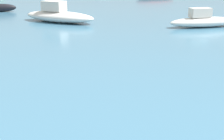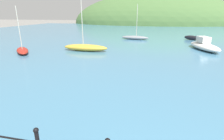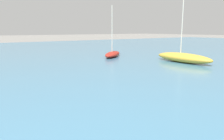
# 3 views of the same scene
# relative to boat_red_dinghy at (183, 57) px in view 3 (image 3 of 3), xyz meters

# --- Properties ---
(boat_red_dinghy) EXTENTS (4.44, 1.34, 5.50)m
(boat_red_dinghy) POSITION_rel_boat_red_dinghy_xyz_m (0.00, 0.00, 0.00)
(boat_red_dinghy) COLOR gold
(boat_red_dinghy) RESTS_ON water
(boat_green_fishing) EXTENTS (2.95, 3.15, 4.13)m
(boat_green_fishing) POSITION_rel_boat_red_dinghy_xyz_m (-5.40, -2.11, -0.10)
(boat_green_fishing) COLOR maroon
(boat_green_fishing) RESTS_ON water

